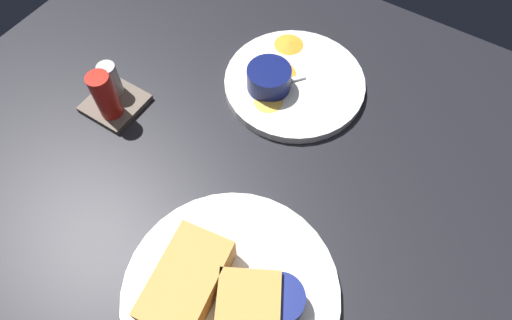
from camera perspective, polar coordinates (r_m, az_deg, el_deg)
name	(u,v)px	position (r cm, az deg, el deg)	size (l,w,h in cm)	color
ground_plane	(219,211)	(66.56, -4.82, -6.65)	(110.00, 110.00, 3.00)	black
plate_sandwich_main	(231,293)	(60.07, -3.27, -16.88)	(28.55, 28.55, 1.60)	white
sandwich_half_near	(187,282)	(57.68, -8.98, -15.43)	(14.18, 9.51, 4.80)	#C68C42
ramekin_dark_sauce	(280,300)	(56.88, 3.10, -17.78)	(6.20, 6.20, 3.87)	navy
spoon_by_dark_ramekin	(239,299)	(58.64, -2.26, -17.67)	(5.76, 9.48, 0.80)	silver
plate_chips_companion	(294,83)	(77.21, 5.02, 9.95)	(24.20, 24.20, 1.60)	white
ramekin_light_gravy	(269,78)	(73.80, 1.70, 10.64)	(7.39, 7.39, 3.99)	#0C144C
spoon_by_gravy_ramekin	(267,86)	(74.97, 1.45, 9.59)	(8.68, 7.25, 0.80)	silver
plantain_chip_scatter	(279,70)	(77.50, 3.05, 11.59)	(19.55, 10.18, 0.60)	orange
condiment_caddy	(110,95)	(75.75, -18.51, 8.08)	(9.00, 9.00, 9.50)	brown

